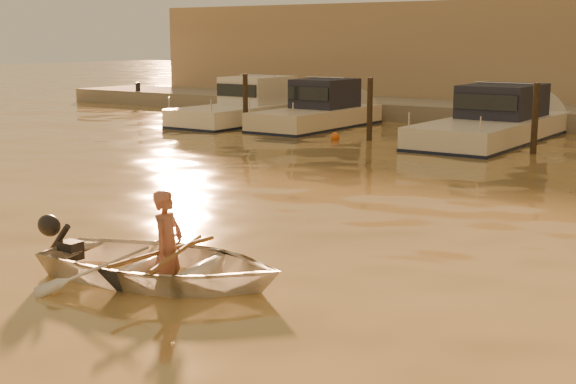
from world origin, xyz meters
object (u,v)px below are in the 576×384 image
Objects in this scene: moored_boat_2 at (493,121)px; person at (168,247)px; moored_boat_1 at (316,111)px; moored_boat_0 at (247,106)px; dinghy at (162,264)px.

person is at bearing -83.74° from moored_boat_2.
moored_boat_2 is (-1.88, 17.11, 0.15)m from person.
moored_boat_2 is (6.70, 0.00, 0.00)m from moored_boat_1.
moored_boat_0 reaches higher than person.
person is (0.10, 0.02, 0.24)m from dinghy.
moored_boat_0 is 9.89m from moored_boat_2.
person is at bearing -63.37° from moored_boat_1.
person reaches higher than dinghy.
person is 17.21m from moored_boat_2.
dinghy is 0.51× the size of moored_boat_1.
moored_boat_1 is at bearing 0.00° from moored_boat_0.
moored_boat_0 is at bearing 180.00° from moored_boat_1.
dinghy is 0.45× the size of moored_boat_0.
person is at bearing -90.00° from dinghy.
dinghy is 20.73m from moored_boat_0.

